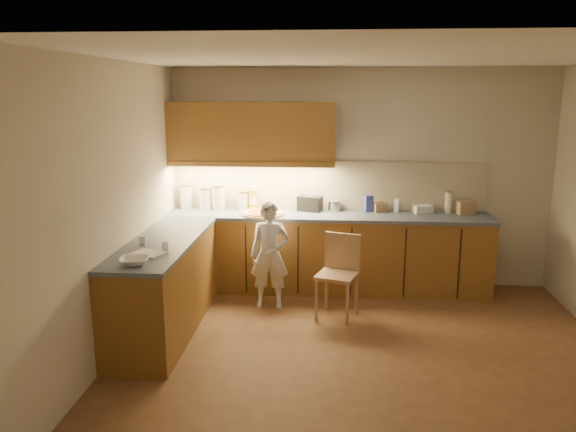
{
  "coord_description": "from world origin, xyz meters",
  "views": [
    {
      "loc": [
        -0.32,
        -4.71,
        2.33
      ],
      "look_at": [
        -0.8,
        1.2,
        1.0
      ],
      "focal_mm": 35.0,
      "sensor_mm": 36.0,
      "label": 1
    }
  ],
  "objects_px": {
    "wooden_chair": "(339,269)",
    "oil_jug": "(253,199)",
    "child": "(270,255)",
    "toaster": "(310,204)",
    "pizza_on_board": "(263,213)"
  },
  "relations": [
    {
      "from": "wooden_chair",
      "to": "oil_jug",
      "type": "relative_size",
      "value": 2.92
    },
    {
      "from": "wooden_chair",
      "to": "child",
      "type": "bearing_deg",
      "value": -176.38
    },
    {
      "from": "child",
      "to": "wooden_chair",
      "type": "distance_m",
      "value": 0.78
    },
    {
      "from": "oil_jug",
      "to": "toaster",
      "type": "relative_size",
      "value": 0.94
    },
    {
      "from": "pizza_on_board",
      "to": "oil_jug",
      "type": "relative_size",
      "value": 1.65
    },
    {
      "from": "wooden_chair",
      "to": "pizza_on_board",
      "type": "bearing_deg",
      "value": 160.14
    },
    {
      "from": "pizza_on_board",
      "to": "child",
      "type": "relative_size",
      "value": 0.42
    },
    {
      "from": "pizza_on_board",
      "to": "wooden_chair",
      "type": "bearing_deg",
      "value": -37.79
    },
    {
      "from": "child",
      "to": "oil_jug",
      "type": "height_order",
      "value": "oil_jug"
    },
    {
      "from": "child",
      "to": "wooden_chair",
      "type": "height_order",
      "value": "child"
    },
    {
      "from": "wooden_chair",
      "to": "oil_jug",
      "type": "height_order",
      "value": "oil_jug"
    },
    {
      "from": "oil_jug",
      "to": "toaster",
      "type": "distance_m",
      "value": 0.68
    },
    {
      "from": "oil_jug",
      "to": "toaster",
      "type": "xyz_separation_m",
      "value": [
        0.68,
        0.02,
        -0.05
      ]
    },
    {
      "from": "toaster",
      "to": "oil_jug",
      "type": "bearing_deg",
      "value": -159.11
    },
    {
      "from": "child",
      "to": "oil_jug",
      "type": "xyz_separation_m",
      "value": [
        -0.28,
        0.74,
        0.47
      ]
    }
  ]
}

